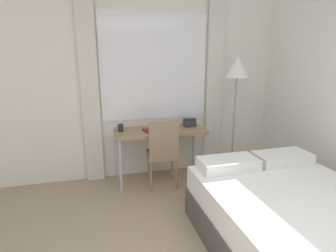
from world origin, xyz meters
name	(u,v)px	position (x,y,z in m)	size (l,w,h in m)	color
wall_back_with_window	(143,85)	(0.02, 2.98, 1.35)	(5.08, 0.13, 2.70)	silver
desk	(160,134)	(0.19, 2.64, 0.70)	(1.24, 0.53, 0.76)	#937551
desk_chair	(163,150)	(0.17, 2.40, 0.54)	(0.44, 0.44, 0.96)	#8C7259
bed	(306,233)	(1.01, 0.77, 0.29)	(1.48, 2.04, 0.69)	#4C4742
standing_lamp	(237,79)	(1.25, 2.52, 1.45)	(0.33, 0.33, 1.75)	#4C4C51
telephone	(190,123)	(0.65, 2.72, 0.82)	(0.18, 0.15, 0.12)	#2D2D2D
book	(153,130)	(0.08, 2.62, 0.78)	(0.29, 0.24, 0.02)	maroon
mug	(121,128)	(-0.35, 2.68, 0.81)	(0.08, 0.08, 0.10)	#262628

